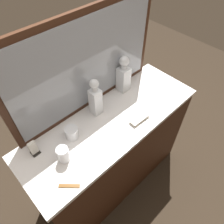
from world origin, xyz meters
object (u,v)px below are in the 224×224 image
at_px(tortoiseshell_comb, 69,186).
at_px(crystal_decanter_center, 95,100).
at_px(crystal_tumbler_rear, 63,155).
at_px(silver_brush_center, 139,119).
at_px(crystal_tumbler_right, 72,133).
at_px(napkin_holder, 34,149).
at_px(crystal_decanter_right, 123,77).

bearing_deg(tortoiseshell_comb, crystal_decanter_center, 33.61).
bearing_deg(crystal_tumbler_rear, silver_brush_center, -11.03).
bearing_deg(crystal_tumbler_rear, crystal_tumbler_right, 37.05).
xyz_separation_m(crystal_tumbler_right, napkin_holder, (-0.24, 0.06, 0.01)).
bearing_deg(crystal_decanter_right, crystal_decanter_center, -172.77).
bearing_deg(silver_brush_center, crystal_tumbler_right, 153.62).
distance_m(crystal_tumbler_right, silver_brush_center, 0.47).
bearing_deg(crystal_tumbler_right, crystal_tumbler_rear, -142.95).
relative_size(crystal_tumbler_rear, tortoiseshell_comb, 1.08).
bearing_deg(crystal_decanter_center, napkin_holder, 179.54).
xyz_separation_m(crystal_decanter_right, crystal_tumbler_right, (-0.57, -0.09, -0.09)).
bearing_deg(crystal_decanter_center, crystal_tumbler_right, -168.08).
xyz_separation_m(crystal_decanter_center, crystal_tumbler_right, (-0.25, -0.05, -0.08)).
height_order(crystal_tumbler_rear, tortoiseshell_comb, crystal_tumbler_rear).
bearing_deg(crystal_tumbler_right, crystal_decanter_right, 9.35).
bearing_deg(silver_brush_center, crystal_tumbler_rear, 168.97).
bearing_deg(napkin_holder, silver_brush_center, -21.97).
bearing_deg(crystal_tumbler_right, napkin_holder, 166.49).
xyz_separation_m(silver_brush_center, tortoiseshell_comb, (-0.64, -0.05, -0.01)).
height_order(crystal_tumbler_right, napkin_holder, napkin_holder).
bearing_deg(crystal_decanter_center, crystal_tumbler_rear, -158.26).
bearing_deg(napkin_holder, crystal_decanter_center, -0.46).
height_order(crystal_decanter_right, tortoiseshell_comb, crystal_decanter_right).
xyz_separation_m(crystal_decanter_right, silver_brush_center, (-0.15, -0.30, -0.11)).
relative_size(crystal_decanter_right, napkin_holder, 2.75).
relative_size(silver_brush_center, tortoiseshell_comb, 1.58).
height_order(tortoiseshell_comb, napkin_holder, napkin_holder).
bearing_deg(crystal_tumbler_rear, crystal_decanter_center, 21.74).
distance_m(tortoiseshell_comb, napkin_holder, 0.32).
distance_m(crystal_tumbler_right, tortoiseshell_comb, 0.34).
bearing_deg(tortoiseshell_comb, crystal_tumbler_rear, 62.71).
bearing_deg(silver_brush_center, crystal_decanter_center, 122.59).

